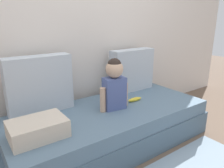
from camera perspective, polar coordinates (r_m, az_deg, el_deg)
name	(u,v)px	position (r m, az deg, el deg)	size (l,w,h in m)	color
ground_plane	(110,143)	(2.25, -0.49, -15.43)	(12.00, 12.00, 0.00)	brown
back_wall	(79,13)	(2.38, -8.76, 18.26)	(5.20, 0.10, 2.53)	silver
couch	(110,127)	(2.16, -0.50, -11.32)	(2.00, 0.86, 0.37)	#495F70
throw_pillow_left	(40,85)	(2.04, -18.81, -0.18)	(0.58, 0.16, 0.53)	#B2BCC6
throw_pillow_right	(132,70)	(2.57, 5.32, 3.72)	(0.56, 0.16, 0.49)	#B2BCC6
toddler	(114,83)	(2.01, 0.64, 0.18)	(0.32, 0.17, 0.49)	#4C5B93
banana	(135,99)	(2.27, 6.13, -4.11)	(0.17, 0.04, 0.04)	yellow
folded_blanket	(38,129)	(1.68, -19.25, -11.24)	(0.40, 0.28, 0.13)	beige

